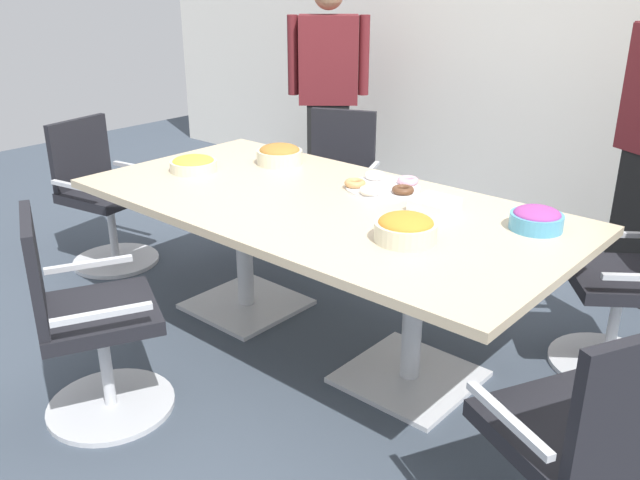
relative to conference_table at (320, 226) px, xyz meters
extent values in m
cube|color=#3D4754|center=(0.00, 0.00, -0.63)|extent=(10.00, 10.00, 0.01)
cube|color=white|center=(0.00, 2.40, 0.77)|extent=(8.00, 0.10, 2.80)
cube|color=#CCB793|center=(0.00, 0.00, 0.10)|extent=(2.40, 1.20, 0.04)
cube|color=silver|center=(-0.55, 0.00, -0.61)|extent=(0.56, 0.56, 0.02)
cylinder|color=silver|center=(-0.55, 0.00, -0.26)|extent=(0.09, 0.09, 0.69)
cube|color=silver|center=(0.55, 0.00, -0.61)|extent=(0.56, 0.56, 0.02)
cylinder|color=silver|center=(0.55, 0.00, -0.26)|extent=(0.09, 0.09, 0.69)
cylinder|color=silver|center=(-0.30, -1.03, -0.61)|extent=(0.72, 0.72, 0.02)
cylinder|color=silver|center=(-0.30, -1.03, -0.40)|extent=(0.05, 0.05, 0.41)
cube|color=black|center=(-0.30, -1.03, -0.17)|extent=(0.61, 0.61, 0.06)
cube|color=black|center=(-0.39, -1.22, 0.07)|extent=(0.41, 0.22, 0.42)
cube|color=silver|center=(-0.52, -0.93, -0.05)|extent=(0.19, 0.34, 0.02)
cube|color=silver|center=(-0.08, -1.14, -0.05)|extent=(0.19, 0.34, 0.02)
cube|color=black|center=(1.45, -0.50, -0.17)|extent=(0.62, 0.62, 0.06)
cube|color=black|center=(1.64, -0.59, 0.07)|extent=(0.23, 0.41, 0.42)
cube|color=silver|center=(1.34, -0.72, -0.05)|extent=(0.34, 0.19, 0.02)
cube|color=silver|center=(1.56, -0.28, -0.05)|extent=(0.34, 0.19, 0.02)
cylinder|color=silver|center=(1.20, 0.72, -0.61)|extent=(0.76, 0.76, 0.02)
cylinder|color=silver|center=(1.20, 0.72, -0.40)|extent=(0.05, 0.05, 0.41)
cube|color=black|center=(1.20, 0.72, -0.17)|extent=(0.64, 0.64, 0.06)
cube|color=silver|center=(1.05, 0.92, -0.05)|extent=(0.31, 0.25, 0.02)
cylinder|color=silver|center=(-0.71, 0.95, -0.61)|extent=(0.71, 0.71, 0.02)
cylinder|color=silver|center=(-0.71, 0.95, -0.40)|extent=(0.05, 0.05, 0.41)
cube|color=black|center=(-0.71, 0.95, -0.17)|extent=(0.60, 0.60, 0.06)
cube|color=black|center=(-0.79, 1.14, 0.07)|extent=(0.42, 0.21, 0.42)
cube|color=silver|center=(-0.49, 1.04, -0.05)|extent=(0.17, 0.35, 0.02)
cube|color=silver|center=(-0.94, 0.85, -0.05)|extent=(0.17, 0.35, 0.02)
cylinder|color=silver|center=(-1.64, -0.14, -0.61)|extent=(0.63, 0.63, 0.02)
cylinder|color=silver|center=(-1.64, -0.14, -0.40)|extent=(0.05, 0.05, 0.41)
cube|color=black|center=(-1.64, -0.14, -0.17)|extent=(0.54, 0.54, 0.06)
cube|color=black|center=(-1.84, -0.18, 0.07)|extent=(0.12, 0.44, 0.42)
cube|color=silver|center=(-1.68, 0.10, -0.05)|extent=(0.37, 0.10, 0.02)
cube|color=silver|center=(-1.59, -0.38, -0.05)|extent=(0.37, 0.10, 0.02)
cube|color=black|center=(-1.37, 1.65, -0.22)|extent=(0.37, 0.36, 0.81)
cube|color=maroon|center=(-1.37, 1.65, 0.51)|extent=(0.48, 0.45, 0.64)
cylinder|color=maroon|center=(-1.16, 1.83, 0.54)|extent=(0.11, 0.11, 0.58)
cylinder|color=maroon|center=(-1.57, 1.48, 0.54)|extent=(0.11, 0.11, 0.58)
cylinder|color=maroon|center=(0.80, 1.71, 0.58)|extent=(0.11, 0.11, 0.60)
cylinder|color=beige|center=(0.59, -0.15, 0.16)|extent=(0.25, 0.25, 0.08)
ellipsoid|color=orange|center=(0.59, -0.15, 0.20)|extent=(0.22, 0.22, 0.07)
cylinder|color=beige|center=(-0.60, 0.34, 0.16)|extent=(0.26, 0.26, 0.08)
ellipsoid|color=#AD702D|center=(-0.60, 0.34, 0.20)|extent=(0.23, 0.23, 0.07)
cylinder|color=#4C9EC6|center=(0.93, 0.32, 0.16)|extent=(0.22, 0.22, 0.07)
ellipsoid|color=#9E3D8E|center=(0.93, 0.32, 0.19)|extent=(0.19, 0.19, 0.06)
cylinder|color=beige|center=(-0.85, -0.07, 0.15)|extent=(0.25, 0.25, 0.06)
ellipsoid|color=yellow|center=(-0.85, -0.07, 0.18)|extent=(0.22, 0.22, 0.05)
cylinder|color=white|center=(0.11, 0.35, 0.13)|extent=(0.37, 0.37, 0.01)
torus|color=brown|center=(0.25, 0.33, 0.15)|extent=(0.11, 0.11, 0.03)
torus|color=pink|center=(0.18, 0.47, 0.15)|extent=(0.11, 0.11, 0.03)
torus|color=white|center=(0.00, 0.43, 0.15)|extent=(0.11, 0.11, 0.03)
torus|color=tan|center=(0.01, 0.26, 0.15)|extent=(0.11, 0.11, 0.03)
torus|color=white|center=(0.14, 0.21, 0.15)|extent=(0.11, 0.11, 0.03)
cube|color=white|center=(0.48, 0.24, 0.15)|extent=(0.18, 0.18, 0.06)
camera|label=1|loc=(1.98, -2.26, 1.15)|focal=37.72mm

